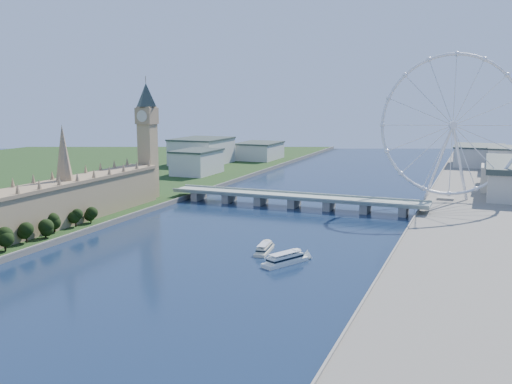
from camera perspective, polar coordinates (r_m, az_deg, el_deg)
The scene contains 8 objects.
ground at distance 227.75m, azimuth -21.26°, elevation -15.07°, with size 2000.00×2000.00×0.00m, color #1B2B4E.
parliament_range at distance 426.41m, azimuth -18.47°, elevation -0.87°, with size 24.00×200.00×70.00m.
big_ben at distance 507.39m, azimuth -10.84°, elevation 6.54°, with size 20.02×20.02×110.00m.
westminster_bridge at distance 479.34m, azimuth 3.85°, elevation -0.71°, with size 220.00×22.00×9.50m.
london_eye at distance 504.84m, azimuth 19.08°, elevation 6.28°, with size 113.60×39.12×124.30m.
city_skyline at distance 720.51m, azimuth 13.31°, elevation 3.37°, with size 505.00×280.00×32.00m.
tour_boat_near at distance 342.33m, azimuth 0.82°, elevation -6.06°, with size 6.88×27.08×5.96m, color beige, non-canonical shape.
tour_boat_far at distance 319.72m, azimuth 2.92°, elevation -7.22°, with size 8.23×32.09×7.11m, color white, non-canonical shape.
Camera 1 is at (145.63, -148.48, 92.83)m, focal length 40.00 mm.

